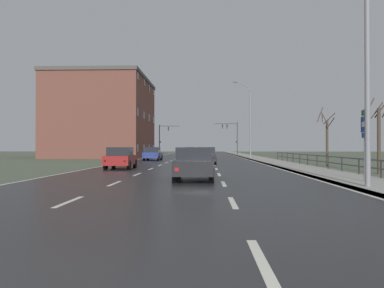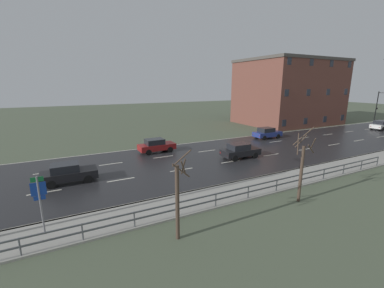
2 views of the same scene
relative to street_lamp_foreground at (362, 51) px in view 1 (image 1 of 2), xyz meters
name	(u,v)px [view 1 (image 1 of 2)]	position (x,y,z in m)	size (l,w,h in m)	color
ground_plane	(194,159)	(-7.40, 37.03, -5.22)	(160.00, 160.00, 0.12)	#4C5642
road_asphalt_strip	(196,156)	(-7.40, 49.02, -5.15)	(14.00, 120.00, 0.03)	#232326
sidewalk_right	(247,156)	(1.03, 49.03, -5.10)	(3.00, 120.00, 0.12)	gray
guardrail	(322,159)	(2.45, 12.81, -4.45)	(0.07, 33.27, 1.00)	#515459
street_lamp_foreground	(362,51)	(0.00, 0.00, 0.00)	(2.85, 0.24, 10.61)	slate
street_lamp_midground	(249,121)	(0.05, 36.58, -0.05)	(2.38, 0.24, 10.40)	slate
highway_sign	(365,136)	(0.99, 2.17, -3.10)	(0.09, 0.68, 3.21)	slate
traffic_signal_right	(232,133)	(-0.57, 61.12, -0.75)	(4.63, 0.36, 6.50)	#38383A
traffic_signal_left	(163,135)	(-14.61, 62.76, -1.20)	(4.19, 0.36, 6.13)	#38383A
car_mid_centre	(194,164)	(-6.38, 3.48, -4.35)	(1.84, 4.10, 1.57)	black
car_far_right	(206,156)	(-5.76, 19.70, -4.35)	(1.92, 4.14, 1.57)	black
car_distant	(153,154)	(-11.95, 29.27, -4.35)	(1.89, 4.13, 1.57)	navy
car_far_left	(121,158)	(-11.93, 12.63, -4.35)	(1.93, 4.15, 1.57)	maroon
car_near_right	(190,151)	(-8.56, 51.86, -4.35)	(1.95, 4.16, 1.57)	silver
brick_building	(104,118)	(-21.53, 43.27, 0.95)	(13.56, 17.99, 12.19)	brown
bare_tree_near	(379,137)	(4.30, 8.16, -2.98)	(1.18, 1.17, 4.57)	#423328
bare_tree_mid	(327,139)	(4.10, 16.98, -2.90)	(1.58, 1.45, 4.94)	#423328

